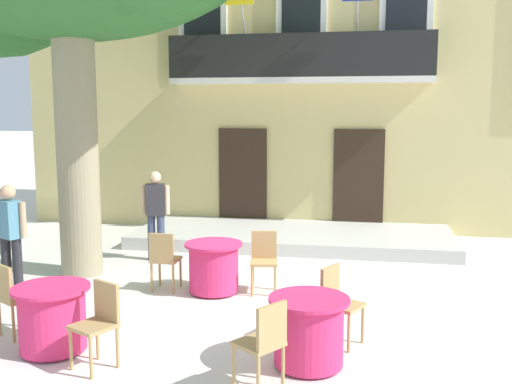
{
  "coord_description": "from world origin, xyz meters",
  "views": [
    {
      "loc": [
        1.64,
        -8.08,
        2.73
      ],
      "look_at": [
        -0.19,
        1.89,
        1.3
      ],
      "focal_mm": 41.27,
      "sensor_mm": 36.0,
      "label": 1
    }
  ],
  "objects_px": {
    "cafe_chair_middle_1": "(13,294)",
    "pedestrian_near_entrance": "(156,210)",
    "cafe_table_near_tree": "(214,267)",
    "cafe_chair_middle_0": "(99,319)",
    "cafe_table_middle": "(52,318)",
    "pedestrian_mid_plaza": "(10,233)",
    "cafe_chair_near_tree_1": "(164,257)",
    "cafe_chair_near_tree_0": "(264,257)",
    "cafe_table_front": "(309,331)",
    "cafe_chair_front_0": "(338,299)",
    "cafe_chair_front_1": "(264,340)"
  },
  "relations": [
    {
      "from": "cafe_table_middle",
      "to": "cafe_table_near_tree",
      "type": "bearing_deg",
      "value": 62.76
    },
    {
      "from": "cafe_chair_near_tree_0",
      "to": "cafe_chair_near_tree_1",
      "type": "bearing_deg",
      "value": -170.34
    },
    {
      "from": "cafe_table_near_tree",
      "to": "cafe_table_front",
      "type": "xyz_separation_m",
      "value": [
        1.64,
        -2.3,
        0.0
      ]
    },
    {
      "from": "cafe_chair_near_tree_1",
      "to": "cafe_chair_front_0",
      "type": "distance_m",
      "value": 3.07
    },
    {
      "from": "cafe_chair_middle_1",
      "to": "pedestrian_near_entrance",
      "type": "relative_size",
      "value": 0.56
    },
    {
      "from": "cafe_chair_near_tree_0",
      "to": "pedestrian_near_entrance",
      "type": "xyz_separation_m",
      "value": [
        -2.24,
        1.48,
        0.39
      ]
    },
    {
      "from": "cafe_chair_near_tree_0",
      "to": "pedestrian_mid_plaza",
      "type": "distance_m",
      "value": 3.76
    },
    {
      "from": "cafe_table_near_tree",
      "to": "cafe_table_front",
      "type": "bearing_deg",
      "value": -54.59
    },
    {
      "from": "cafe_chair_middle_1",
      "to": "cafe_chair_front_0",
      "type": "bearing_deg",
      "value": 7.74
    },
    {
      "from": "cafe_table_front",
      "to": "cafe_chair_front_0",
      "type": "height_order",
      "value": "cafe_chair_front_0"
    },
    {
      "from": "cafe_table_front",
      "to": "pedestrian_near_entrance",
      "type": "distance_m",
      "value": 5.09
    },
    {
      "from": "cafe_table_middle",
      "to": "pedestrian_near_entrance",
      "type": "distance_m",
      "value": 4.14
    },
    {
      "from": "cafe_chair_middle_1",
      "to": "cafe_chair_front_1",
      "type": "xyz_separation_m",
      "value": [
        3.2,
        -0.84,
        0.0
      ]
    },
    {
      "from": "cafe_chair_middle_0",
      "to": "pedestrian_mid_plaza",
      "type": "xyz_separation_m",
      "value": [
        -2.38,
        2.11,
        0.4
      ]
    },
    {
      "from": "cafe_chair_near_tree_0",
      "to": "cafe_table_front",
      "type": "relative_size",
      "value": 1.05
    },
    {
      "from": "cafe_chair_middle_0",
      "to": "cafe_table_front",
      "type": "height_order",
      "value": "cafe_chair_middle_0"
    },
    {
      "from": "cafe_chair_middle_1",
      "to": "cafe_table_middle",
      "type": "bearing_deg",
      "value": -24.34
    },
    {
      "from": "cafe_chair_middle_0",
      "to": "cafe_table_front",
      "type": "xyz_separation_m",
      "value": [
        2.19,
        0.41,
        -0.14
      ]
    },
    {
      "from": "cafe_table_near_tree",
      "to": "cafe_chair_middle_1",
      "type": "xyz_separation_m",
      "value": [
        -1.94,
        -2.12,
        0.14
      ]
    },
    {
      "from": "cafe_table_near_tree",
      "to": "cafe_chair_front_1",
      "type": "bearing_deg",
      "value": -66.85
    },
    {
      "from": "cafe_table_middle",
      "to": "cafe_chair_front_1",
      "type": "bearing_deg",
      "value": -11.81
    },
    {
      "from": "cafe_table_near_tree",
      "to": "cafe_chair_middle_1",
      "type": "distance_m",
      "value": 2.88
    },
    {
      "from": "cafe_table_near_tree",
      "to": "pedestrian_mid_plaza",
      "type": "height_order",
      "value": "pedestrian_mid_plaza"
    },
    {
      "from": "cafe_table_near_tree",
      "to": "pedestrian_near_entrance",
      "type": "bearing_deg",
      "value": 132.02
    },
    {
      "from": "cafe_chair_middle_1",
      "to": "cafe_table_near_tree",
      "type": "bearing_deg",
      "value": 47.56
    },
    {
      "from": "cafe_chair_middle_0",
      "to": "cafe_chair_middle_1",
      "type": "distance_m",
      "value": 1.51
    },
    {
      "from": "cafe_chair_middle_0",
      "to": "cafe_chair_front_1",
      "type": "height_order",
      "value": "same"
    },
    {
      "from": "cafe_chair_near_tree_1",
      "to": "cafe_chair_middle_1",
      "type": "xyz_separation_m",
      "value": [
        -1.19,
        -2.06,
        0.0
      ]
    },
    {
      "from": "cafe_table_front",
      "to": "cafe_chair_near_tree_1",
      "type": "bearing_deg",
      "value": 136.86
    },
    {
      "from": "cafe_table_near_tree",
      "to": "cafe_chair_near_tree_1",
      "type": "relative_size",
      "value": 0.95
    },
    {
      "from": "cafe_table_middle",
      "to": "cafe_chair_front_0",
      "type": "bearing_deg",
      "value": 14.79
    },
    {
      "from": "cafe_chair_near_tree_0",
      "to": "cafe_chair_middle_1",
      "type": "xyz_separation_m",
      "value": [
        -2.67,
        -2.31,
        0.0
      ]
    },
    {
      "from": "cafe_chair_middle_1",
      "to": "cafe_table_front",
      "type": "xyz_separation_m",
      "value": [
        3.57,
        -0.18,
        -0.14
      ]
    },
    {
      "from": "cafe_table_middle",
      "to": "cafe_chair_front_1",
      "type": "xyz_separation_m",
      "value": [
        2.52,
        -0.53,
        0.14
      ]
    },
    {
      "from": "cafe_chair_near_tree_0",
      "to": "cafe_chair_near_tree_1",
      "type": "relative_size",
      "value": 1.0
    },
    {
      "from": "cafe_chair_near_tree_0",
      "to": "cafe_chair_middle_1",
      "type": "relative_size",
      "value": 1.0
    },
    {
      "from": "pedestrian_near_entrance",
      "to": "cafe_chair_near_tree_0",
      "type": "bearing_deg",
      "value": -33.56
    },
    {
      "from": "cafe_table_middle",
      "to": "pedestrian_mid_plaza",
      "type": "distance_m",
      "value": 2.54
    },
    {
      "from": "cafe_table_front",
      "to": "cafe_chair_front_0",
      "type": "distance_m",
      "value": 0.77
    },
    {
      "from": "cafe_chair_middle_1",
      "to": "cafe_chair_front_0",
      "type": "distance_m",
      "value": 3.88
    },
    {
      "from": "cafe_table_middle",
      "to": "cafe_chair_front_0",
      "type": "distance_m",
      "value": 3.27
    },
    {
      "from": "cafe_table_front",
      "to": "pedestrian_mid_plaza",
      "type": "relative_size",
      "value": 0.53
    },
    {
      "from": "cafe_table_middle",
      "to": "cafe_chair_front_0",
      "type": "xyz_separation_m",
      "value": [
        3.16,
        0.83,
        0.14
      ]
    },
    {
      "from": "cafe_chair_near_tree_0",
      "to": "cafe_chair_front_0",
      "type": "distance_m",
      "value": 2.14
    },
    {
      "from": "cafe_chair_middle_0",
      "to": "cafe_chair_middle_1",
      "type": "relative_size",
      "value": 1.0
    },
    {
      "from": "cafe_chair_middle_0",
      "to": "cafe_chair_middle_1",
      "type": "height_order",
      "value": "same"
    },
    {
      "from": "cafe_table_near_tree",
      "to": "pedestrian_mid_plaza",
      "type": "bearing_deg",
      "value": -168.52
    },
    {
      "from": "pedestrian_near_entrance",
      "to": "cafe_chair_near_tree_1",
      "type": "bearing_deg",
      "value": -66.47
    },
    {
      "from": "cafe_chair_near_tree_0",
      "to": "cafe_chair_front_1",
      "type": "xyz_separation_m",
      "value": [
        0.53,
        -3.15,
        0.0
      ]
    },
    {
      "from": "cafe_chair_near_tree_1",
      "to": "pedestrian_mid_plaza",
      "type": "height_order",
      "value": "pedestrian_mid_plaza"
    }
  ]
}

